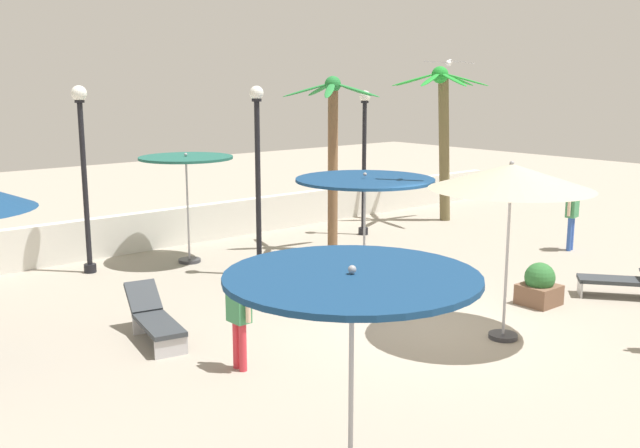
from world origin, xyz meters
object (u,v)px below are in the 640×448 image
object	(u,v)px
patio_umbrella_0	(352,287)
lamp_post_2	(364,155)
palm_tree_0	(442,124)
planter	(539,286)
patio_umbrella_2	(511,178)
lamp_post_1	(258,173)
guest_3	(239,313)
seagull_0	(449,63)
lounge_chair_0	(626,278)
palm_tree_1	(333,142)
patio_umbrella_3	(186,166)
lamp_post_0	(83,163)
guest_0	(572,210)
patio_umbrella_1	(365,183)
lounge_chair_1	(154,318)

from	to	relation	value
patio_umbrella_0	lamp_post_2	bearing A→B (deg)	45.97
palm_tree_0	planter	distance (m)	9.05
lamp_post_2	patio_umbrella_2	bearing A→B (deg)	-117.47
lamp_post_1	guest_3	xyz separation A→B (m)	(-3.43, -4.31, -1.45)
guest_3	seagull_0	size ratio (longest dim) A/B	1.67
lamp_post_1	lounge_chair_0	bearing A→B (deg)	-52.96
patio_umbrella_2	lounge_chair_0	world-z (taller)	patio_umbrella_2
palm_tree_0	palm_tree_1	distance (m)	5.27
patio_umbrella_3	guest_3	bearing A→B (deg)	-113.77
patio_umbrella_3	lamp_post_0	bearing A→B (deg)	164.17
palm_tree_1	lamp_post_0	xyz separation A→B (m)	(-5.75, 1.95, -0.30)
guest_0	guest_3	xyz separation A→B (m)	(-11.06, -1.06, -0.16)
lamp_post_0	lamp_post_2	xyz separation A→B (m)	(7.72, -1.04, -0.25)
patio_umbrella_1	guest_3	size ratio (longest dim) A/B	1.94
lamp_post_1	palm_tree_0	bearing A→B (deg)	11.13
palm_tree_1	lounge_chair_0	distance (m)	7.64
lounge_chair_0	guest_3	size ratio (longest dim) A/B	1.18
patio_umbrella_0	palm_tree_1	size ratio (longest dim) A/B	0.60
lamp_post_2	seagull_0	size ratio (longest dim) A/B	4.48
patio_umbrella_2	seagull_0	size ratio (longest dim) A/B	3.38
palm_tree_1	lounge_chair_1	size ratio (longest dim) A/B	2.29
lamp_post_0	planter	world-z (taller)	lamp_post_0
palm_tree_1	planter	world-z (taller)	palm_tree_1
lamp_post_2	guest_3	distance (m)	10.31
patio_umbrella_2	lounge_chair_0	bearing A→B (deg)	-2.28
patio_umbrella_0	guest_0	xyz separation A→B (m)	(12.44, 5.09, -1.41)
lamp_post_0	planter	size ratio (longest dim) A/B	5.02
patio_umbrella_3	lounge_chair_1	world-z (taller)	patio_umbrella_3
patio_umbrella_0	seagull_0	size ratio (longest dim) A/B	2.95
patio_umbrella_2	palm_tree_1	size ratio (longest dim) A/B	0.69
patio_umbrella_0	seagull_0	world-z (taller)	seagull_0
lamp_post_2	guest_3	xyz separation A→B (m)	(-8.28, -5.98, -1.37)
patio_umbrella_2	lamp_post_0	world-z (taller)	lamp_post_0
guest_0	patio_umbrella_2	bearing A→B (deg)	-157.29
palm_tree_0	guest_3	bearing A→B (deg)	-152.88
palm_tree_1	seagull_0	world-z (taller)	seagull_0
patio_umbrella_3	planter	bearing A→B (deg)	-64.31
patio_umbrella_0	palm_tree_0	world-z (taller)	palm_tree_0
patio_umbrella_3	lounge_chair_0	distance (m)	10.08
lounge_chair_0	planter	bearing A→B (deg)	153.67
lounge_chair_1	lamp_post_2	bearing A→B (deg)	24.52
lamp_post_0	planter	bearing A→B (deg)	-54.20
patio_umbrella_3	palm_tree_0	xyz separation A→B (m)	(8.70, -0.48, 0.70)
patio_umbrella_0	lounge_chair_1	distance (m)	6.47
lamp_post_2	guest_0	size ratio (longest dim) A/B	2.34
patio_umbrella_1	palm_tree_1	world-z (taller)	palm_tree_1
lamp_post_1	lamp_post_2	bearing A→B (deg)	19.00
patio_umbrella_2	guest_0	xyz separation A→B (m)	(6.81, 2.85, -1.73)
patio_umbrella_3	lounge_chair_1	xyz separation A→B (m)	(-3.20, -4.36, -1.96)
lounge_chair_0	seagull_0	xyz separation A→B (m)	(-2.48, 2.77, 4.32)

